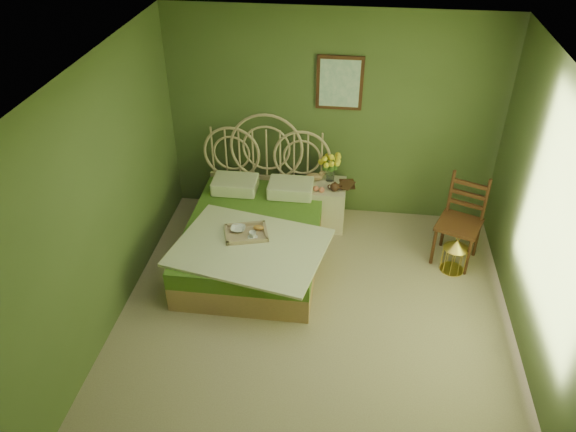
# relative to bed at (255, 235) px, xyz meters

# --- Properties ---
(floor) EXTENTS (4.50, 4.50, 0.00)m
(floor) POSITION_rel_bed_xyz_m (0.78, -1.13, -0.30)
(floor) COLOR tan
(floor) RESTS_ON ground
(ceiling) EXTENTS (4.50, 4.50, 0.00)m
(ceiling) POSITION_rel_bed_xyz_m (0.78, -1.13, 2.30)
(ceiling) COLOR silver
(ceiling) RESTS_ON wall_back
(wall_back) EXTENTS (4.00, 0.00, 4.00)m
(wall_back) POSITION_rel_bed_xyz_m (0.78, 1.12, 1.00)
(wall_back) COLOR #526635
(wall_back) RESTS_ON floor
(wall_left) EXTENTS (0.00, 4.50, 4.50)m
(wall_left) POSITION_rel_bed_xyz_m (-1.22, -1.13, 1.00)
(wall_left) COLOR #526635
(wall_left) RESTS_ON floor
(wall_right) EXTENTS (0.00, 4.50, 4.50)m
(wall_right) POSITION_rel_bed_xyz_m (2.78, -1.13, 1.00)
(wall_right) COLOR #526635
(wall_right) RESTS_ON floor
(wall_art) EXTENTS (0.54, 0.04, 0.64)m
(wall_art) POSITION_rel_bed_xyz_m (0.85, 1.10, 1.45)
(wall_art) COLOR #3B1A10
(wall_art) RESTS_ON wall_back
(bed) EXTENTS (1.75, 2.22, 1.37)m
(bed) POSITION_rel_bed_xyz_m (0.00, 0.00, 0.00)
(bed) COLOR tan
(bed) RESTS_ON floor
(nightstand) EXTENTS (0.51, 0.51, 0.99)m
(nightstand) POSITION_rel_bed_xyz_m (0.75, 0.79, 0.05)
(nightstand) COLOR beige
(nightstand) RESTS_ON floor
(chair) EXTENTS (0.60, 0.60, 1.04)m
(chair) POSITION_rel_bed_xyz_m (2.30, 0.31, 0.27)
(chair) COLOR #3B1A10
(chair) RESTS_ON floor
(birdcage) EXTENTS (0.27, 0.27, 0.41)m
(birdcage) POSITION_rel_bed_xyz_m (2.28, 0.03, -0.10)
(birdcage) COLOR gold
(birdcage) RESTS_ON floor
(book_lower) EXTENTS (0.21, 0.26, 0.02)m
(book_lower) POSITION_rel_bed_xyz_m (0.93, 0.80, 0.27)
(book_lower) COLOR #381E0F
(book_lower) RESTS_ON nightstand
(book_upper) EXTENTS (0.24, 0.27, 0.02)m
(book_upper) POSITION_rel_bed_xyz_m (0.93, 0.80, 0.29)
(book_upper) COLOR #472819
(book_upper) RESTS_ON nightstand
(cereal_bowl) EXTENTS (0.17, 0.17, 0.04)m
(cereal_bowl) POSITION_rel_bed_xyz_m (-0.13, -0.25, 0.25)
(cereal_bowl) COLOR white
(cereal_bowl) RESTS_ON bed
(coffee_cup) EXTENTS (0.09, 0.09, 0.07)m
(coffee_cup) POSITION_rel_bed_xyz_m (0.05, -0.36, 0.27)
(coffee_cup) COLOR white
(coffee_cup) RESTS_ON bed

